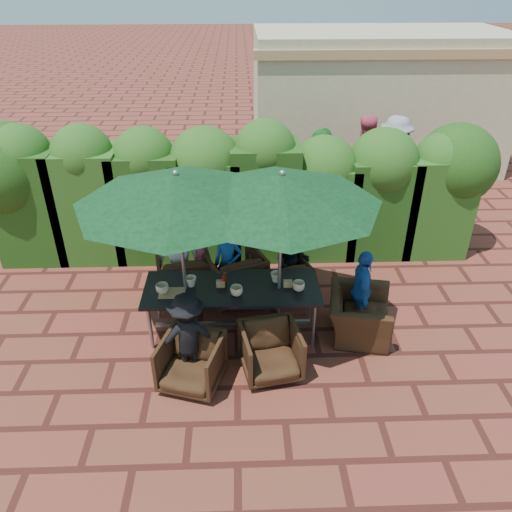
{
  "coord_description": "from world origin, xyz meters",
  "views": [
    {
      "loc": [
        0.08,
        -5.65,
        4.63
      ],
      "look_at": [
        0.28,
        0.4,
        1.02
      ],
      "focal_mm": 35.0,
      "sensor_mm": 36.0,
      "label": 1
    }
  ],
  "objects_px": {
    "chair_far_left": "(184,271)",
    "chair_near_left": "(191,360)",
    "umbrella_right": "(282,189)",
    "chair_end_right": "(359,309)",
    "dining_table": "(232,292)",
    "umbrella_left": "(177,189)",
    "chair_near_right": "(271,349)",
    "chair_far_right": "(283,275)",
    "chair_far_mid": "(234,272)"
  },
  "relations": [
    {
      "from": "chair_far_left",
      "to": "chair_near_left",
      "type": "distance_m",
      "value": 2.0
    },
    {
      "from": "umbrella_right",
      "to": "chair_far_left",
      "type": "distance_m",
      "value": 2.49
    },
    {
      "from": "chair_end_right",
      "to": "dining_table",
      "type": "bearing_deg",
      "value": 97.38
    },
    {
      "from": "umbrella_left",
      "to": "chair_near_left",
      "type": "height_order",
      "value": "umbrella_left"
    },
    {
      "from": "chair_near_right",
      "to": "chair_end_right",
      "type": "height_order",
      "value": "chair_end_right"
    },
    {
      "from": "dining_table",
      "to": "chair_far_right",
      "type": "distance_m",
      "value": 1.25
    },
    {
      "from": "chair_near_left",
      "to": "chair_near_right",
      "type": "bearing_deg",
      "value": 26.28
    },
    {
      "from": "umbrella_left",
      "to": "chair_far_left",
      "type": "bearing_deg",
      "value": 98.01
    },
    {
      "from": "umbrella_left",
      "to": "chair_far_mid",
      "type": "relative_size",
      "value": 2.99
    },
    {
      "from": "chair_far_right",
      "to": "umbrella_right",
      "type": "bearing_deg",
      "value": 61.46
    },
    {
      "from": "dining_table",
      "to": "chair_far_mid",
      "type": "bearing_deg",
      "value": 88.93
    },
    {
      "from": "chair_near_left",
      "to": "umbrella_left",
      "type": "bearing_deg",
      "value": 114.18
    },
    {
      "from": "umbrella_left",
      "to": "umbrella_right",
      "type": "distance_m",
      "value": 1.29
    },
    {
      "from": "chair_far_left",
      "to": "chair_near_right",
      "type": "xyz_separation_m",
      "value": [
        1.26,
        -1.81,
        -0.05
      ]
    },
    {
      "from": "umbrella_left",
      "to": "chair_end_right",
      "type": "bearing_deg",
      "value": -2.82
    },
    {
      "from": "dining_table",
      "to": "chair_far_left",
      "type": "xyz_separation_m",
      "value": [
        -0.77,
        0.95,
        -0.26
      ]
    },
    {
      "from": "chair_far_left",
      "to": "chair_far_mid",
      "type": "bearing_deg",
      "value": 163.36
    },
    {
      "from": "chair_near_right",
      "to": "chair_end_right",
      "type": "distance_m",
      "value": 1.49
    },
    {
      "from": "chair_near_right",
      "to": "chair_end_right",
      "type": "xyz_separation_m",
      "value": [
        1.29,
        0.75,
        0.05
      ]
    },
    {
      "from": "chair_far_left",
      "to": "chair_far_mid",
      "type": "height_order",
      "value": "chair_far_mid"
    },
    {
      "from": "chair_end_right",
      "to": "umbrella_left",
      "type": "bearing_deg",
      "value": 98.26
    },
    {
      "from": "dining_table",
      "to": "umbrella_left",
      "type": "distance_m",
      "value": 1.66
    },
    {
      "from": "chair_near_left",
      "to": "chair_near_right",
      "type": "xyz_separation_m",
      "value": [
        1.0,
        0.17,
        -0.0
      ]
    },
    {
      "from": "umbrella_left",
      "to": "chair_far_right",
      "type": "height_order",
      "value": "umbrella_left"
    },
    {
      "from": "umbrella_left",
      "to": "chair_end_right",
      "type": "xyz_separation_m",
      "value": [
        2.42,
        -0.12,
        -1.79
      ]
    },
    {
      "from": "umbrella_right",
      "to": "dining_table",
      "type": "bearing_deg",
      "value": 176.37
    },
    {
      "from": "chair_far_right",
      "to": "chair_end_right",
      "type": "relative_size",
      "value": 0.72
    },
    {
      "from": "umbrella_left",
      "to": "dining_table",
      "type": "bearing_deg",
      "value": -0.34
    },
    {
      "from": "chair_far_mid",
      "to": "chair_end_right",
      "type": "distance_m",
      "value": 2.02
    },
    {
      "from": "chair_near_right",
      "to": "chair_far_left",
      "type": "bearing_deg",
      "value": 113.83
    },
    {
      "from": "chair_far_left",
      "to": "chair_near_right",
      "type": "relative_size",
      "value": 1.14
    },
    {
      "from": "chair_near_left",
      "to": "chair_end_right",
      "type": "xyz_separation_m",
      "value": [
        2.28,
        0.91,
        0.05
      ]
    },
    {
      "from": "dining_table",
      "to": "umbrella_right",
      "type": "distance_m",
      "value": 1.67
    },
    {
      "from": "umbrella_right",
      "to": "chair_far_left",
      "type": "xyz_separation_m",
      "value": [
        -1.42,
        0.99,
        -1.79
      ]
    },
    {
      "from": "chair_end_right",
      "to": "chair_near_right",
      "type": "bearing_deg",
      "value": 131.17
    },
    {
      "from": "dining_table",
      "to": "chair_far_right",
      "type": "bearing_deg",
      "value": 48.97
    },
    {
      "from": "chair_far_mid",
      "to": "chair_far_right",
      "type": "bearing_deg",
      "value": 160.31
    },
    {
      "from": "dining_table",
      "to": "chair_far_left",
      "type": "height_order",
      "value": "chair_far_left"
    },
    {
      "from": "umbrella_left",
      "to": "chair_far_right",
      "type": "bearing_deg",
      "value": 32.34
    },
    {
      "from": "chair_near_left",
      "to": "umbrella_right",
      "type": "bearing_deg",
      "value": 57.39
    },
    {
      "from": "dining_table",
      "to": "umbrella_left",
      "type": "height_order",
      "value": "umbrella_left"
    },
    {
      "from": "dining_table",
      "to": "chair_far_mid",
      "type": "relative_size",
      "value": 2.79
    },
    {
      "from": "umbrella_right",
      "to": "chair_near_left",
      "type": "height_order",
      "value": "umbrella_right"
    },
    {
      "from": "chair_far_mid",
      "to": "chair_near_left",
      "type": "xyz_separation_m",
      "value": [
        -0.52,
        -1.9,
        -0.06
      ]
    },
    {
      "from": "chair_far_right",
      "to": "chair_near_left",
      "type": "distance_m",
      "value": 2.33
    },
    {
      "from": "chair_far_right",
      "to": "chair_end_right",
      "type": "bearing_deg",
      "value": 114.08
    },
    {
      "from": "chair_far_right",
      "to": "chair_near_left",
      "type": "height_order",
      "value": "chair_near_left"
    },
    {
      "from": "dining_table",
      "to": "umbrella_left",
      "type": "xyz_separation_m",
      "value": [
        -0.64,
        0.0,
        1.54
      ]
    },
    {
      "from": "chair_end_right",
      "to": "chair_far_left",
      "type": "bearing_deg",
      "value": 78.41
    },
    {
      "from": "chair_near_left",
      "to": "chair_end_right",
      "type": "relative_size",
      "value": 0.77
    }
  ]
}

